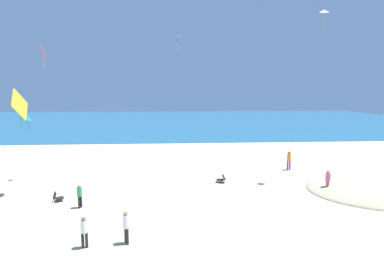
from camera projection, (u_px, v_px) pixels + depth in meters
ground_plane at (188, 184)px, 20.82m from camera, size 120.00×120.00×0.00m
ocean_water at (179, 120)px, 67.10m from camera, size 120.00×60.00×0.05m
beach_chair_far_left at (57, 197)px, 17.57m from camera, size 0.78×0.76×0.61m
beach_chair_mid_beach at (222, 179)px, 21.24m from camera, size 0.80×0.69×0.61m
person_0 at (126, 225)px, 12.61m from camera, size 0.42×0.42×1.53m
person_2 at (80, 194)px, 16.54m from camera, size 0.38×0.38×1.43m
person_3 at (84, 230)px, 12.28m from camera, size 0.35×0.35×1.43m
person_4 at (328, 179)px, 19.13m from camera, size 0.44×0.44×1.56m
person_6 at (289, 159)px, 24.55m from camera, size 0.43×0.43×1.66m
kite_white at (324, 11)px, 19.93m from camera, size 0.57×0.43×1.11m
kite_yellow at (20, 105)px, 10.11m from camera, size 0.35×1.19×1.43m
kite_blue at (178, 40)px, 34.68m from camera, size 0.45×1.08×1.75m
kite_teal at (28, 118)px, 21.42m from camera, size 0.47×0.45×1.52m
kite_red at (43, 52)px, 17.89m from camera, size 0.40×0.96×1.54m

